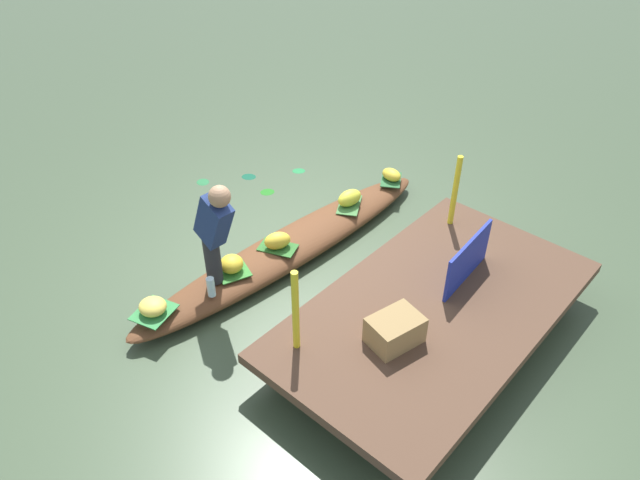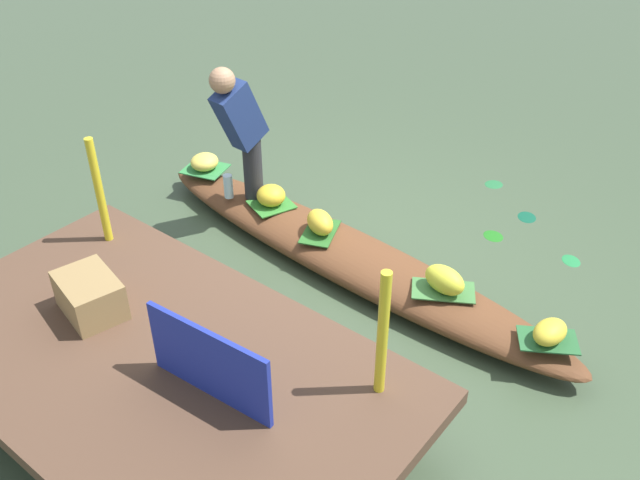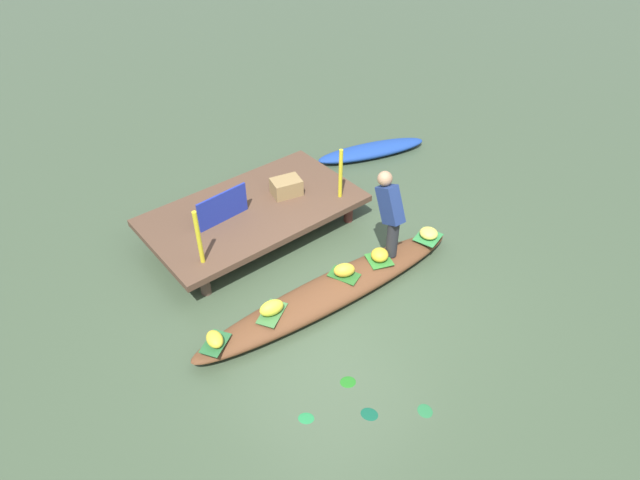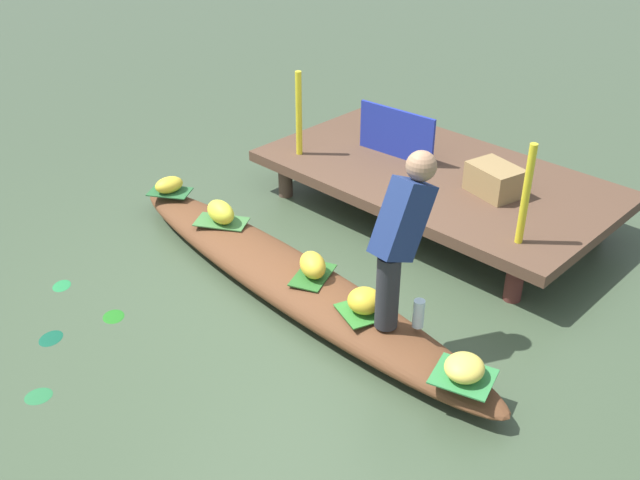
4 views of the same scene
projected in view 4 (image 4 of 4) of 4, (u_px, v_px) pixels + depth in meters
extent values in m
plane|color=#3D4F37|center=(291.00, 293.00, 5.74)|extent=(40.00, 40.00, 0.00)
cube|color=brown|center=(437.00, 176.00, 6.68)|extent=(3.20, 1.80, 0.10)
cylinder|color=brown|center=(285.00, 180.00, 7.11)|extent=(0.14, 0.14, 0.34)
cylinder|color=#532823|center=(514.00, 281.00, 5.58)|extent=(0.14, 0.14, 0.34)
cylinder|color=#432A37|center=(380.00, 139.00, 8.00)|extent=(0.14, 0.14, 0.34)
cylinder|color=maroon|center=(599.00, 216.00, 6.47)|extent=(0.14, 0.14, 0.34)
ellipsoid|color=brown|center=(291.00, 280.00, 5.67)|extent=(4.12, 0.87, 0.26)
cube|color=#318241|center=(463.00, 377.00, 4.50)|extent=(0.45, 0.41, 0.01)
ellipsoid|color=#E9D052|center=(464.00, 368.00, 4.47)|extent=(0.31, 0.32, 0.15)
cube|color=#3D7339|center=(221.00, 222.00, 6.20)|extent=(0.50, 0.43, 0.01)
ellipsoid|color=yellow|center=(221.00, 212.00, 6.15)|extent=(0.34, 0.23, 0.19)
cube|color=#32792D|center=(364.00, 311.00, 5.09)|extent=(0.41, 0.42, 0.01)
ellipsoid|color=gold|center=(365.00, 301.00, 5.05)|extent=(0.31, 0.31, 0.18)
cube|color=#2A6326|center=(313.00, 275.00, 5.49)|extent=(0.37, 0.46, 0.01)
ellipsoid|color=gold|center=(313.00, 265.00, 5.44)|extent=(0.34, 0.30, 0.18)
cube|color=#275E31|center=(170.00, 192.00, 6.69)|extent=(0.45, 0.40, 0.01)
ellipsoid|color=gold|center=(169.00, 185.00, 6.65)|extent=(0.22, 0.29, 0.14)
cylinder|color=#28282D|center=(388.00, 292.00, 4.82)|extent=(0.16, 0.16, 0.55)
cube|color=navy|center=(403.00, 219.00, 4.62)|extent=(0.21, 0.48, 0.59)
sphere|color=#9E7556|center=(421.00, 166.00, 4.54)|extent=(0.20, 0.20, 0.20)
cylinder|color=silver|center=(419.00, 314.00, 4.90)|extent=(0.08, 0.08, 0.21)
cube|color=#1E2E98|center=(396.00, 133.00, 6.84)|extent=(0.82, 0.09, 0.47)
cylinder|color=yellow|center=(299.00, 114.00, 6.79)|extent=(0.06, 0.06, 0.81)
cylinder|color=yellow|center=(526.00, 195.00, 5.36)|extent=(0.06, 0.06, 0.81)
cube|color=olive|center=(494.00, 180.00, 6.21)|extent=(0.50, 0.42, 0.26)
ellipsoid|color=#0F4C34|center=(51.00, 338.00, 5.24)|extent=(0.23, 0.25, 0.01)
ellipsoid|color=#236938|center=(38.00, 396.00, 4.72)|extent=(0.21, 0.22, 0.01)
ellipsoid|color=#1E6C1B|center=(113.00, 316.00, 5.47)|extent=(0.24, 0.23, 0.01)
ellipsoid|color=#217B3E|center=(62.00, 285.00, 5.82)|extent=(0.22, 0.23, 0.01)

